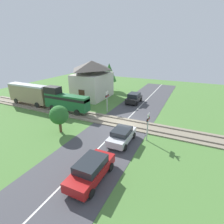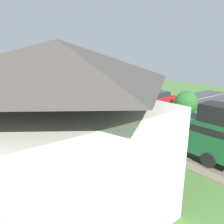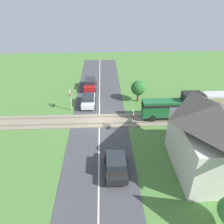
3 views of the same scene
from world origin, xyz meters
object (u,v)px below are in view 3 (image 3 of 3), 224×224
at_px(crossing_signal_east_approach, 133,119).
at_px(car_far_side, 116,165).
at_px(car_behind_queue, 90,83).
at_px(pedestrian_by_station, 184,129).
at_px(train, 204,105).
at_px(crossing_signal_west_approach, 70,97).
at_px(station_building, 210,140).
at_px(car_near_crossing, 88,100).

bearing_deg(crossing_signal_east_approach, car_far_side, -21.06).
xyz_separation_m(car_behind_queue, pedestrian_by_station, (12.59, 10.25, 0.01)).
height_order(train, car_far_side, train).
bearing_deg(crossing_signal_east_approach, pedestrian_by_station, 85.00).
xyz_separation_m(car_behind_queue, crossing_signal_east_approach, (12.13, 4.94, 1.06)).
distance_m(crossing_signal_east_approach, pedestrian_by_station, 5.43).
bearing_deg(crossing_signal_west_approach, train, 80.18).
bearing_deg(crossing_signal_east_approach, crossing_signal_west_approach, -127.47).
xyz_separation_m(car_far_side, pedestrian_by_station, (-4.89, 7.37, -0.01)).
bearing_deg(station_building, crossing_signal_east_approach, -133.86).
height_order(car_behind_queue, pedestrian_by_station, pedestrian_by_station).
distance_m(train, crossing_signal_east_approach, 8.92).
bearing_deg(station_building, car_near_crossing, -138.96).
bearing_deg(car_near_crossing, car_far_side, 13.43).
bearing_deg(car_far_side, crossing_signal_west_approach, -155.26).
distance_m(train, car_near_crossing, 14.08).
distance_m(car_near_crossing, car_far_side, 12.40).
height_order(crossing_signal_west_approach, pedestrian_by_station, crossing_signal_west_approach).
height_order(crossing_signal_east_approach, station_building, station_building).
relative_size(train, car_far_side, 3.80).
xyz_separation_m(car_near_crossing, crossing_signal_west_approach, (1.33, -2.06, 1.11)).
xyz_separation_m(car_far_side, car_behind_queue, (-17.48, -2.88, -0.03)).
relative_size(train, car_near_crossing, 3.70).
relative_size(crossing_signal_west_approach, crossing_signal_east_approach, 1.00).
bearing_deg(train, crossing_signal_west_approach, -99.82).
xyz_separation_m(car_far_side, crossing_signal_east_approach, (-5.36, 2.06, 1.03)).
distance_m(crossing_signal_west_approach, pedestrian_by_station, 13.66).
relative_size(crossing_signal_east_approach, pedestrian_by_station, 1.62).
xyz_separation_m(crossing_signal_east_approach, pedestrian_by_station, (0.46, 5.31, -1.04)).
distance_m(car_far_side, crossing_signal_east_approach, 5.83).
bearing_deg(crossing_signal_west_approach, car_near_crossing, 122.82).
bearing_deg(pedestrian_by_station, station_building, 1.75).
relative_size(car_behind_queue, station_building, 0.58).
relative_size(crossing_signal_west_approach, station_building, 0.39).
bearing_deg(crossing_signal_west_approach, car_behind_queue, 163.02).
height_order(car_near_crossing, crossing_signal_east_approach, crossing_signal_east_approach).
relative_size(car_far_side, crossing_signal_east_approach, 1.27).
xyz_separation_m(car_far_side, crossing_signal_west_approach, (-10.73, -4.94, 1.03)).
xyz_separation_m(train, car_behind_queue, (-9.44, -13.45, -1.07)).
height_order(train, car_near_crossing, train).
distance_m(train, crossing_signal_west_approach, 15.75).
distance_m(car_behind_queue, station_building, 20.37).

